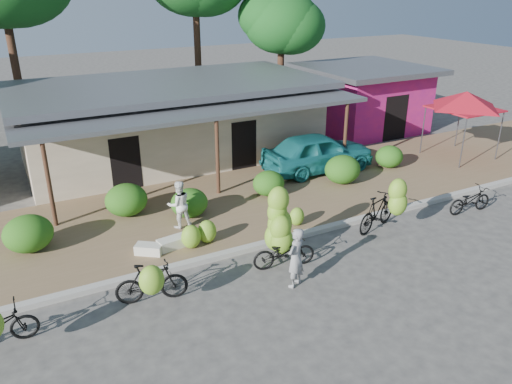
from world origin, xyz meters
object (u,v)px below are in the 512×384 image
tree_near_right (277,20)px  sack_near (173,243)px  bike_right (382,208)px  red_canopy (466,100)px  bike_far_right (470,200)px  bike_center (281,235)px  sack_far (149,249)px  bike_left (152,282)px  bystander (179,204)px  teal_van (318,152)px  vendor (296,258)px

tree_near_right → sack_near: 16.24m
tree_near_right → bike_right: (-3.95, -13.41, -4.60)m
red_canopy → bike_far_right: (-4.09, -4.15, -2.17)m
bike_center → sack_far: (-3.15, 1.94, -0.58)m
tree_near_right → bike_far_right: size_ratio=4.00×
red_canopy → bike_far_right: bearing=-134.6°
red_canopy → bike_center: red_canopy is taller
sack_near → bike_center: bearing=-38.7°
bike_center → bike_far_right: bearing=-79.3°
bike_left → bystander: 3.91m
teal_van → bike_center: bearing=138.7°
bike_far_right → sack_far: 10.63m
bike_right → teal_van: bike_right is taller
sack_near → bystander: size_ratio=0.56×
sack_far → bystander: bearing=41.1°
bike_far_right → teal_van: size_ratio=0.38×
sack_near → bike_far_right: bearing=-12.4°
red_canopy → teal_van: bearing=168.1°
bike_center → tree_near_right: bearing=-17.4°
bike_left → bystander: (1.92, 3.39, 0.27)m
tree_near_right → teal_van: (-2.81, -8.24, -4.46)m
bystander → teal_van: (6.67, 2.22, 0.03)m
bike_right → sack_far: bearing=57.0°
bike_far_right → tree_near_right: bearing=2.4°
red_canopy → vendor: 12.85m
bike_far_right → bystander: (-9.06, 3.30, 0.43)m
bike_far_right → bystander: size_ratio=1.14×
bike_far_right → vendor: vendor is taller
tree_near_right → red_canopy: (3.67, -9.60, -2.75)m
bystander → teal_van: 7.03m
bike_center → bike_far_right: (7.27, -0.17, -0.39)m
bike_right → tree_near_right: bearing=-35.0°
bike_right → vendor: bike_right is taller
red_canopy → bike_left: red_canopy is taller
red_canopy → sack_near: (-13.81, -2.02, -2.34)m
bystander → vendor: bearing=110.7°
bike_right → bike_far_right: bike_right is taller
red_canopy → bystander: red_canopy is taller
red_canopy → vendor: (-11.63, -5.17, -1.80)m
bike_right → bike_far_right: (3.53, -0.35, -0.32)m
sack_near → bystander: bearing=60.8°
tree_near_right → bike_center: bearing=-119.5°
tree_near_right → vendor: tree_near_right is taller
sack_near → bike_right: bearing=-16.1°
bike_far_right → sack_near: bearing=81.8°
bike_center → sack_near: 3.19m
bike_far_right → sack_far: bearing=82.7°
sack_far → red_canopy: bearing=8.0°
vendor → bystander: bystander is taller
tree_near_right → red_canopy: bearing=-69.1°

